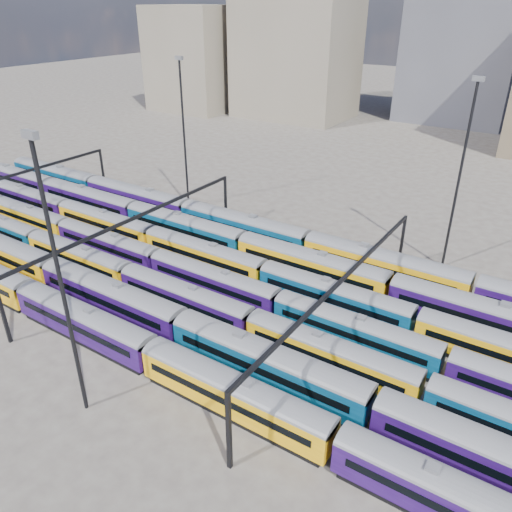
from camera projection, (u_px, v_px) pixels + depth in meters
The scene contains 14 objects.
ground at pixel (261, 313), 60.07m from camera, with size 500.00×500.00×0.00m, color #463F3B.
rake_0 at pixel (233, 391), 44.45m from camera, with size 100.08×2.93×4.93m.
rake_1 at pixel (111, 295), 58.49m from camera, with size 151.27×3.16×5.33m.
rake_2 at pixel (251, 321), 54.29m from camera, with size 113.23×2.76×4.64m.
rake_3 at pixel (157, 259), 67.16m from camera, with size 114.12×2.79×4.68m.
rake_4 at pixel (204, 252), 68.81m from camera, with size 98.11×2.88×4.83m.
rake_5 at pixel (185, 226), 76.21m from camera, with size 108.27×3.17×5.35m.
rake_6 at pixel (243, 225), 76.25m from camera, with size 112.05×3.28×5.54m.
gantry_0 at pixel (5, 184), 81.46m from camera, with size 0.35×40.35×8.03m.
gantry_1 at pixel (136, 225), 66.76m from camera, with size 0.35×40.35×8.03m.
gantry_2 at pixel (341, 288), 52.06m from camera, with size 0.35×40.35×8.03m.
mast_1 at pixel (184, 129), 84.67m from camera, with size 1.40×0.50×25.60m.
mast_2 at pixel (59, 276), 39.81m from camera, with size 1.40×0.50×25.60m.
mast_3 at pixel (461, 171), 64.10m from camera, with size 1.40×0.50×25.60m.
Camera 1 is at (27.21, -42.21, 33.68)m, focal length 35.00 mm.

